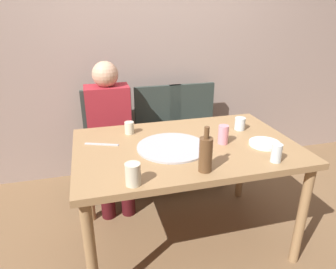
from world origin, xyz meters
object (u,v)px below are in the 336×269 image
object	(u,v)px
wine_bottle	(206,154)
chair_right	(195,127)
tumbler_near	(129,128)
chair_middle	(161,130)
wine_glass	(277,153)
dining_table	(186,156)
pizza_tray	(172,147)
chair_left	(110,135)
short_glass	(133,174)
table_knife	(102,144)
tumbler_far	(240,124)
soda_can	(223,135)
plate_stack	(265,143)
guest_in_sweater	(110,128)

from	to	relation	value
wine_bottle	chair_right	distance (m)	1.30
tumbler_near	chair_middle	bearing A→B (deg)	57.54
wine_bottle	wine_glass	xyz separation A→B (m)	(0.43, -0.00, -0.05)
dining_table	pizza_tray	world-z (taller)	pizza_tray
chair_left	chair_right	world-z (taller)	same
short_glass	chair_right	world-z (taller)	chair_right
table_knife	chair_left	bearing A→B (deg)	104.04
tumbler_far	wine_glass	bearing A→B (deg)	-93.99
wine_glass	dining_table	bearing A→B (deg)	139.80
chair_left	chair_middle	size ratio (longest dim) A/B	1.00
wine_glass	short_glass	size ratio (longest dim) A/B	0.93
soda_can	chair_right	bearing A→B (deg)	81.09
tumbler_far	wine_glass	size ratio (longest dim) A/B	0.83
dining_table	soda_can	distance (m)	0.28
wine_bottle	wine_glass	world-z (taller)	wine_bottle
wine_bottle	short_glass	distance (m)	0.39
soda_can	chair_left	distance (m)	1.15
tumbler_far	chair_left	bearing A→B (deg)	141.22
dining_table	table_knife	distance (m)	0.54
wine_glass	chair_middle	size ratio (longest dim) A/B	0.12
tumbler_far	plate_stack	xyz separation A→B (m)	(0.03, -0.28, -0.03)
dining_table	plate_stack	xyz separation A→B (m)	(0.48, -0.14, 0.09)
dining_table	wine_glass	size ratio (longest dim) A/B	13.19
pizza_tray	chair_left	world-z (taller)	chair_left
table_knife	chair_middle	world-z (taller)	chair_middle
short_glass	chair_right	size ratio (longest dim) A/B	0.13
chair_right	guest_in_sweater	bearing A→B (deg)	10.71
wine_glass	guest_in_sweater	bearing A→B (deg)	128.64
soda_can	guest_in_sweater	bearing A→B (deg)	131.48
short_glass	chair_right	bearing A→B (deg)	58.03
tumbler_near	guest_in_sweater	xyz separation A→B (m)	(-0.11, 0.43, -0.15)
wine_glass	guest_in_sweater	size ratio (longest dim) A/B	0.09
wine_glass	soda_can	world-z (taller)	soda_can
guest_in_sweater	chair_middle	bearing A→B (deg)	-162.23
soda_can	chair_middle	world-z (taller)	chair_middle
pizza_tray	chair_left	distance (m)	0.97
tumbler_near	guest_in_sweater	world-z (taller)	guest_in_sweater
dining_table	wine_bottle	xyz separation A→B (m)	(-0.01, -0.35, 0.18)
tumbler_far	table_knife	bearing A→B (deg)	-179.17
plate_stack	table_knife	distance (m)	1.04
tumbler_near	plate_stack	distance (m)	0.90
wine_bottle	plate_stack	distance (m)	0.54
dining_table	chair_right	size ratio (longest dim) A/B	1.55
wine_glass	wine_bottle	bearing A→B (deg)	179.45
tumbler_far	soda_can	size ratio (longest dim) A/B	0.72
short_glass	plate_stack	size ratio (longest dim) A/B	0.58
tumbler_near	table_knife	distance (m)	0.25
wine_glass	chair_middle	distance (m)	1.29
pizza_tray	short_glass	xyz separation A→B (m)	(-0.30, -0.36, 0.05)
wine_bottle	short_glass	xyz separation A→B (m)	(-0.39, -0.04, -0.04)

